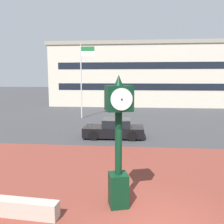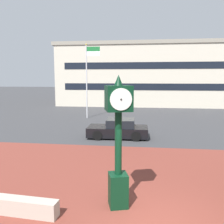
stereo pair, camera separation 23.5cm
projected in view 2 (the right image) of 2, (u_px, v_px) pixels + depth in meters
plaza_brick_paving at (155, 195)px, 8.61m from camera, size 44.00×11.89×0.01m
planter_wall at (7, 205)px, 7.44m from camera, size 3.22×0.66×0.50m
street_clock at (118, 138)px, 7.56m from camera, size 0.94×0.96×4.14m
car_street_mid at (118, 129)px, 16.80m from camera, size 4.07×2.03×1.28m
flagpole_primary at (88, 75)px, 24.49m from camera, size 1.43×0.14×7.33m
civic_building at (159, 75)px, 39.53m from camera, size 30.43×13.99×9.00m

